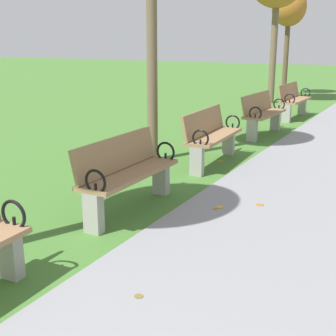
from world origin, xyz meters
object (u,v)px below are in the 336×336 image
Objects in this scene: tree_4 at (289,9)px; park_bench_3 at (127,172)px; park_bench_4 at (211,135)px; park_bench_6 at (293,100)px; park_bench_5 at (263,113)px.

park_bench_3 is at bearing -82.85° from tree_4.
park_bench_3 is 2.52m from park_bench_4.
tree_4 reaches higher than park_bench_6.
park_bench_5 is (-0.00, 2.74, 0.00)m from park_bench_4.
park_bench_3 is 0.99× the size of park_bench_6.
park_bench_5 is at bearing 90.00° from park_bench_4.
tree_4 is at bearing 98.86° from park_bench_4.
park_bench_4 is at bearing 90.00° from park_bench_3.
park_bench_3 is 5.26m from park_bench_5.
park_bench_5 is at bearing -90.00° from park_bench_6.
park_bench_3 is 7.86m from park_bench_6.
park_bench_5 is at bearing 90.00° from park_bench_3.
park_bench_3 and park_bench_4 have the same top height.
park_bench_4 is 5.34m from park_bench_6.
park_bench_5 is (0.00, 5.26, 0.00)m from park_bench_3.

